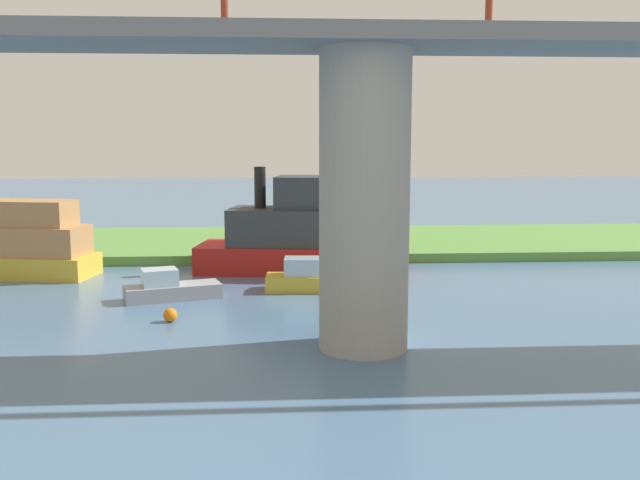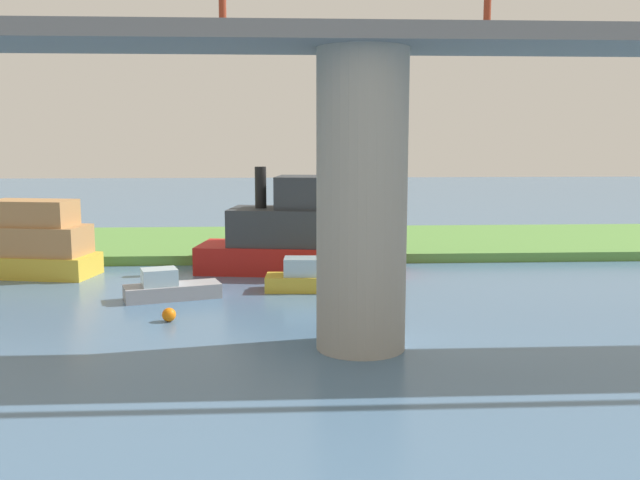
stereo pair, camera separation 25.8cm
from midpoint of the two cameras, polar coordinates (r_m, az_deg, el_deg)
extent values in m
plane|color=#4C7093|center=(36.88, -2.87, -1.98)|extent=(160.00, 160.00, 0.00)
cube|color=#5B9342|center=(42.76, -2.92, -0.22)|extent=(80.00, 12.00, 0.50)
cylinder|color=#9E998E|center=(21.70, 3.71, 3.05)|extent=(2.77, 2.77, 9.17)
cube|color=slate|center=(21.80, 3.83, 15.82)|extent=(59.73, 4.00, 0.50)
cylinder|color=#2D334C|center=(40.09, -3.84, -0.04)|extent=(0.29, 0.29, 0.55)
cylinder|color=blue|center=(40.01, -3.85, 0.77)|extent=(0.37, 0.37, 0.60)
sphere|color=tan|center=(39.96, -3.85, 1.37)|extent=(0.24, 0.24, 0.24)
cylinder|color=brown|center=(37.42, -3.79, -0.28)|extent=(0.20, 0.20, 1.01)
cube|color=gold|center=(36.88, -23.11, -1.82)|extent=(8.12, 4.08, 1.04)
cube|color=#B27F4C|center=(36.48, -22.64, 0.02)|extent=(6.55, 3.51, 1.38)
cube|color=#B27F4C|center=(36.03, -21.93, 2.04)|extent=(4.20, 2.70, 1.21)
cube|color=gold|center=(30.66, -0.14, -3.44)|extent=(4.35, 1.77, 0.66)
cube|color=silver|center=(30.53, -1.21, -2.14)|extent=(1.61, 1.30, 0.76)
cube|color=#99999E|center=(29.67, -11.52, -4.07)|extent=(4.07, 2.47, 0.60)
cube|color=silver|center=(29.47, -12.54, -2.92)|extent=(1.65, 1.46, 0.68)
cube|color=red|center=(34.83, -1.26, -1.46)|extent=(10.44, 4.85, 1.34)
cube|color=#33383D|center=(34.54, -0.35, 1.08)|extent=(8.40, 4.21, 1.79)
cube|color=#33383D|center=(34.30, 0.95, 3.84)|extent=(5.35, 3.28, 1.56)
cylinder|color=black|center=(34.72, -4.58, 4.24)|extent=(0.56, 0.56, 2.01)
cube|color=#D84C2D|center=(35.08, -5.61, 0.51)|extent=(2.07, 2.26, 1.00)
sphere|color=orange|center=(26.08, -11.76, -5.90)|extent=(0.50, 0.50, 0.50)
camera|label=1|loc=(0.13, -89.77, 0.03)|focal=39.84mm
camera|label=2|loc=(0.13, 90.23, -0.03)|focal=39.84mm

